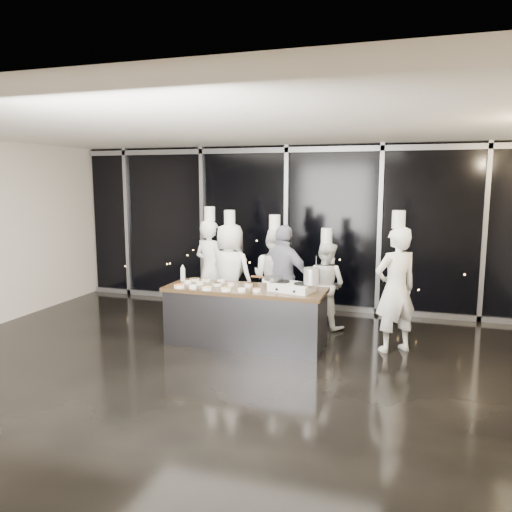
{
  "coord_description": "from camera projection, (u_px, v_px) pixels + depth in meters",
  "views": [
    {
      "loc": [
        2.43,
        -6.14,
        2.52
      ],
      "look_at": [
        0.08,
        1.2,
        1.35
      ],
      "focal_mm": 35.0,
      "sensor_mm": 36.0,
      "label": 1
    }
  ],
  "objects": [
    {
      "name": "ground",
      "position": [
        224.0,
        364.0,
        6.9
      ],
      "size": [
        9.0,
        9.0,
        0.0
      ],
      "primitive_type": "plane",
      "color": "black",
      "rests_on": "ground"
    },
    {
      "name": "room_shell",
      "position": [
        235.0,
        202.0,
        6.5
      ],
      "size": [
        9.02,
        7.02,
        3.21
      ],
      "color": "beige",
      "rests_on": "ground"
    },
    {
      "name": "window_wall",
      "position": [
        287.0,
        227.0,
        9.88
      ],
      "size": [
        8.9,
        0.11,
        3.2
      ],
      "color": "black",
      "rests_on": "ground"
    },
    {
      "name": "demo_counter",
      "position": [
        245.0,
        316.0,
        7.67
      ],
      "size": [
        2.46,
        0.86,
        0.9
      ],
      "color": "#36363B",
      "rests_on": "ground"
    },
    {
      "name": "stove",
      "position": [
        292.0,
        287.0,
        7.35
      ],
      "size": [
        0.69,
        0.52,
        0.14
      ],
      "rotation": [
        0.0,
        0.0,
        -0.24
      ],
      "color": "silver",
      "rests_on": "demo_counter"
    },
    {
      "name": "frying_pan",
      "position": [
        273.0,
        278.0,
        7.5
      ],
      "size": [
        0.52,
        0.35,
        0.05
      ],
      "rotation": [
        0.0,
        0.0,
        -0.24
      ],
      "color": "slate",
      "rests_on": "stove"
    },
    {
      "name": "stock_pot",
      "position": [
        312.0,
        276.0,
        7.16
      ],
      "size": [
        0.28,
        0.28,
        0.23
      ],
      "primitive_type": "cylinder",
      "rotation": [
        0.0,
        0.0,
        -0.24
      ],
      "color": "#B6B6B9",
      "rests_on": "stove"
    },
    {
      "name": "prep_bowls",
      "position": [
        212.0,
        285.0,
        7.69
      ],
      "size": [
        1.35,
        0.72,
        0.05
      ],
      "color": "white",
      "rests_on": "demo_counter"
    },
    {
      "name": "squeeze_bottle",
      "position": [
        183.0,
        273.0,
        8.11
      ],
      "size": [
        0.08,
        0.08,
        0.27
      ],
      "color": "silver",
      "rests_on": "demo_counter"
    },
    {
      "name": "chef_far_left",
      "position": [
        210.0,
        269.0,
        8.97
      ],
      "size": [
        0.78,
        0.65,
        2.06
      ],
      "rotation": [
        0.0,
        0.0,
        2.78
      ],
      "color": "white",
      "rests_on": "ground"
    },
    {
      "name": "chef_left",
      "position": [
        230.0,
        273.0,
        8.74
      ],
      "size": [
        0.97,
        0.73,
        2.01
      ],
      "rotation": [
        0.0,
        0.0,
        2.93
      ],
      "color": "white",
      "rests_on": "ground"
    },
    {
      "name": "chef_center",
      "position": [
        274.0,
        277.0,
        8.58
      ],
      "size": [
        0.98,
        0.85,
        1.94
      ],
      "rotation": [
        0.0,
        0.0,
        2.86
      ],
      "color": "white",
      "rests_on": "ground"
    },
    {
      "name": "guest",
      "position": [
        284.0,
        278.0,
        8.33
      ],
      "size": [
        1.14,
        0.79,
        1.79
      ],
      "rotation": [
        0.0,
        0.0,
        2.77
      ],
      "color": "#151B3B",
      "rests_on": "ground"
    },
    {
      "name": "chef_right",
      "position": [
        326.0,
        284.0,
        8.53
      ],
      "size": [
        0.88,
        0.8,
        1.72
      ],
      "rotation": [
        0.0,
        0.0,
        2.76
      ],
      "color": "white",
      "rests_on": "ground"
    },
    {
      "name": "chef_side",
      "position": [
        396.0,
        288.0,
        7.31
      ],
      "size": [
        0.81,
        0.76,
        2.09
      ],
      "rotation": [
        0.0,
        0.0,
        3.78
      ],
      "color": "white",
      "rests_on": "ground"
    }
  ]
}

